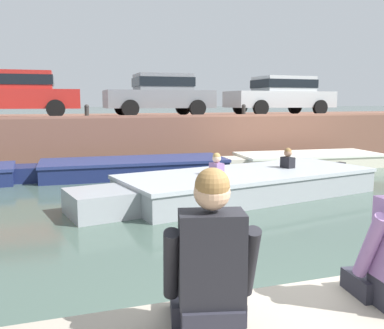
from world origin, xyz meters
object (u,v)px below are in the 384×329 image
motorboat_passing (238,185)px  car_centre_grey (160,93)px  car_left_inner_red (17,92)px  person_seated_left (210,270)px  mooring_bollard_mid (87,111)px  boat_moored_central_navy (126,168)px  car_right_inner_silver (281,94)px  mooring_bollard_east (244,110)px  boat_moored_east_cream (302,160)px

motorboat_passing → car_centre_grey: 7.28m
car_left_inner_red → person_seated_left: car_left_inner_red is taller
motorboat_passing → mooring_bollard_mid: bearing=117.2°
motorboat_passing → person_seated_left: size_ratio=7.50×
boat_moored_central_navy → car_right_inner_silver: (6.98, 3.39, 2.22)m
boat_moored_central_navy → person_seated_left: (-1.22, -10.09, 0.95)m
car_centre_grey → person_seated_left: (-3.13, -13.47, -1.27)m
car_centre_grey → person_seated_left: 13.89m
car_right_inner_silver → person_seated_left: car_right_inner_silver is taller
car_right_inner_silver → mooring_bollard_east: car_right_inner_silver is taller
boat_moored_east_cream → mooring_bollard_east: bearing=122.7°
boat_moored_central_navy → mooring_bollard_east: size_ratio=14.32×
mooring_bollard_east → motorboat_passing: bearing=-116.1°
car_right_inner_silver → mooring_bollard_east: 2.81m
boat_moored_central_navy → mooring_bollard_east: 5.29m
boat_moored_east_cream → person_seated_left: person_seated_left is taller
car_centre_grey → mooring_bollard_east: car_centre_grey is taller
motorboat_passing → mooring_bollard_east: size_ratio=16.26×
motorboat_passing → car_left_inner_red: car_left_inner_red is taller
car_right_inner_silver → person_seated_left: bearing=-121.3°
car_right_inner_silver → car_left_inner_red: bearing=-180.0°
person_seated_left → boat_moored_central_navy: bearing=83.1°
car_centre_grey → mooring_bollard_mid: (-2.80, -1.43, -0.61)m
motorboat_passing → mooring_bollard_mid: size_ratio=16.26×
mooring_bollard_east → boat_moored_central_navy: bearing=-157.2°
mooring_bollard_east → car_centre_grey: bearing=152.4°
car_left_inner_red → person_seated_left: 13.65m
boat_moored_central_navy → car_right_inner_silver: bearing=25.9°
boat_moored_central_navy → car_right_inner_silver: car_right_inner_silver is taller
mooring_bollard_mid → mooring_bollard_east: same height
person_seated_left → boat_moored_east_cream: bearing=54.8°
car_left_inner_red → person_seated_left: (1.81, -13.47, -1.27)m
boat_moored_central_navy → mooring_bollard_mid: (-0.89, 1.96, 1.61)m
motorboat_passing → mooring_bollard_east: 6.34m
boat_moored_east_cream → mooring_bollard_mid: size_ratio=12.77×
car_centre_grey → mooring_bollard_mid: car_centre_grey is taller
boat_moored_east_cream → car_centre_grey: 5.68m
car_right_inner_silver → person_seated_left: size_ratio=4.49×
car_right_inner_silver → mooring_bollard_mid: car_right_inner_silver is taller
car_centre_grey → mooring_bollard_east: size_ratio=8.88×
boat_moored_east_cream → person_seated_left: 12.40m
car_left_inner_red → car_centre_grey: bearing=0.0°
motorboat_passing → person_seated_left: person_seated_left is taller
motorboat_passing → car_left_inner_red: size_ratio=1.72×
boat_moored_central_navy → mooring_bollard_mid: bearing=114.5°
boat_moored_central_navy → car_left_inner_red: 5.06m
boat_moored_east_cream → car_left_inner_red: car_left_inner_red is taller
boat_moored_central_navy → car_centre_grey: (1.91, 3.39, 2.22)m
car_left_inner_red → car_centre_grey: same height
motorboat_passing → mooring_bollard_east: mooring_bollard_east is taller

